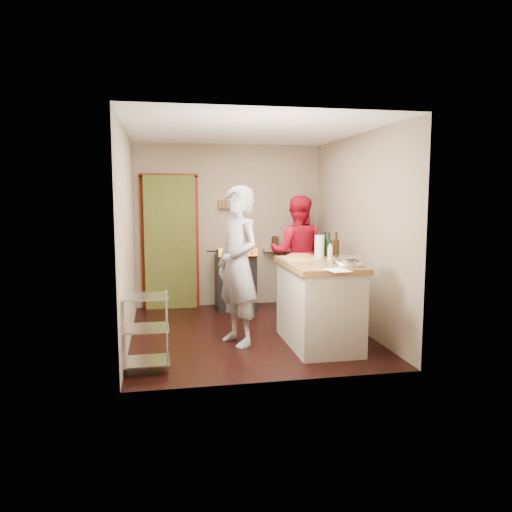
# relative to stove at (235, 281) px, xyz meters

# --- Properties ---
(floor) EXTENTS (3.50, 3.50, 0.00)m
(floor) POSITION_rel_stove_xyz_m (-0.05, -1.42, -0.45)
(floor) COLOR black
(floor) RESTS_ON ground
(back_wall) EXTENTS (3.00, 0.44, 2.60)m
(back_wall) POSITION_rel_stove_xyz_m (-0.69, 0.36, 0.68)
(back_wall) COLOR gray
(back_wall) RESTS_ON ground
(left_wall) EXTENTS (0.04, 3.50, 2.60)m
(left_wall) POSITION_rel_stove_xyz_m (-1.55, -1.42, 0.85)
(left_wall) COLOR gray
(left_wall) RESTS_ON ground
(right_wall) EXTENTS (0.04, 3.50, 2.60)m
(right_wall) POSITION_rel_stove_xyz_m (1.45, -1.42, 0.85)
(right_wall) COLOR gray
(right_wall) RESTS_ON ground
(ceiling) EXTENTS (3.00, 3.50, 0.02)m
(ceiling) POSITION_rel_stove_xyz_m (-0.05, -1.42, 2.16)
(ceiling) COLOR white
(ceiling) RESTS_ON back_wall
(stove) EXTENTS (0.60, 0.63, 1.00)m
(stove) POSITION_rel_stove_xyz_m (0.00, 0.00, 0.00)
(stove) COLOR black
(stove) RESTS_ON ground
(wire_shelving) EXTENTS (0.48, 0.40, 0.80)m
(wire_shelving) POSITION_rel_stove_xyz_m (-1.33, -2.62, -0.01)
(wire_shelving) COLOR silver
(wire_shelving) RESTS_ON ground
(island) EXTENTS (0.80, 1.50, 1.32)m
(island) POSITION_rel_stove_xyz_m (0.70, -2.10, 0.08)
(island) COLOR beige
(island) RESTS_ON ground
(person_stripe) EXTENTS (0.70, 0.82, 1.91)m
(person_stripe) POSITION_rel_stove_xyz_m (-0.25, -1.87, 0.51)
(person_stripe) COLOR #BBBBC0
(person_stripe) RESTS_ON ground
(person_red) EXTENTS (1.04, 0.92, 1.79)m
(person_red) POSITION_rel_stove_xyz_m (0.95, -0.22, 0.44)
(person_red) COLOR red
(person_red) RESTS_ON ground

